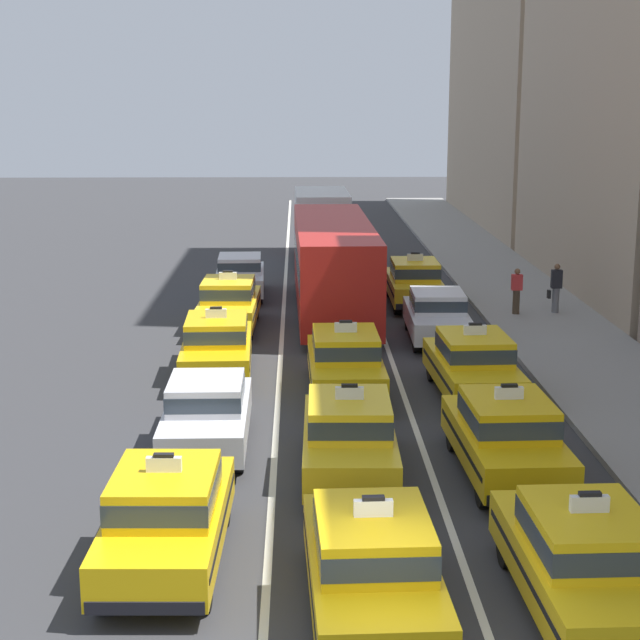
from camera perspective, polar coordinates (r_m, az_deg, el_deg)
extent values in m
cube|color=silver|center=(33.13, -2.12, -0.50)|extent=(0.14, 80.00, 0.01)
cube|color=silver|center=(33.23, 3.40, -0.47)|extent=(0.14, 80.00, 0.01)
cube|color=gray|center=(29.45, 15.14, -2.48)|extent=(4.00, 90.00, 0.15)
cube|color=tan|center=(60.82, 11.73, 14.50)|extent=(6.00, 21.77, 19.49)
cylinder|color=black|center=(18.68, -10.08, -10.32)|extent=(0.25, 0.65, 0.64)
cylinder|color=black|center=(18.48, -5.49, -10.44)|extent=(0.25, 0.65, 0.64)
cylinder|color=black|center=(15.96, -12.03, -14.58)|extent=(0.25, 0.65, 0.64)
cylinder|color=black|center=(15.73, -6.58, -14.81)|extent=(0.25, 0.65, 0.64)
cube|color=yellow|center=(17.04, -8.53, -11.31)|extent=(1.90, 4.54, 0.70)
cube|color=black|center=(17.02, -8.54, -11.16)|extent=(1.92, 4.18, 0.10)
cube|color=yellow|center=(16.64, -8.69, -9.41)|extent=(1.65, 2.14, 0.64)
cube|color=#2D3842|center=(16.64, -8.69, -9.41)|extent=(1.67, 2.16, 0.35)
cube|color=white|center=(16.48, -8.74, -7.99)|extent=(0.56, 0.13, 0.24)
cube|color=black|center=(16.43, -8.76, -7.50)|extent=(0.32, 0.12, 0.06)
cube|color=black|center=(19.15, -7.53, -9.32)|extent=(1.71, 0.18, 0.20)
cube|color=black|center=(15.19, -9.77, -15.55)|extent=(1.71, 0.18, 0.20)
cylinder|color=black|center=(23.65, -7.80, -5.25)|extent=(0.25, 0.64, 0.64)
cylinder|color=black|center=(23.54, -4.29, -5.26)|extent=(0.25, 0.64, 0.64)
cylinder|color=black|center=(20.99, -8.60, -7.64)|extent=(0.25, 0.64, 0.64)
cylinder|color=black|center=(20.86, -4.63, -7.66)|extent=(0.25, 0.64, 0.64)
cube|color=silver|center=(22.14, -6.34, -5.58)|extent=(1.79, 4.31, 0.66)
cube|color=silver|center=(21.85, -6.40, -4.09)|extent=(1.58, 1.91, 0.60)
cube|color=#2D3842|center=(21.85, -6.40, -4.09)|extent=(1.60, 1.93, 0.33)
cylinder|color=black|center=(29.25, -7.07, -1.74)|extent=(0.26, 0.65, 0.64)
cylinder|color=black|center=(29.18, -4.18, -1.71)|extent=(0.26, 0.65, 0.64)
cylinder|color=black|center=(26.30, -7.52, -3.40)|extent=(0.26, 0.65, 0.64)
cylinder|color=black|center=(26.23, -4.30, -3.37)|extent=(0.26, 0.65, 0.64)
cube|color=yellow|center=(27.64, -5.78, -1.81)|extent=(1.94, 4.55, 0.70)
cube|color=black|center=(27.62, -5.78, -1.71)|extent=(1.95, 4.20, 0.10)
cube|color=yellow|center=(27.33, -5.82, -0.53)|extent=(1.67, 2.15, 0.64)
cube|color=#2D3842|center=(27.33, -5.82, -0.53)|extent=(1.69, 2.17, 0.35)
cube|color=white|center=(27.23, -5.84, 0.37)|extent=(0.56, 0.14, 0.24)
cube|color=black|center=(27.20, -5.85, 0.68)|extent=(0.32, 0.12, 0.06)
cube|color=black|center=(29.84, -5.58, -1.21)|extent=(1.71, 0.19, 0.20)
cube|color=black|center=(25.57, -5.99, -3.59)|extent=(1.71, 0.19, 0.20)
cylinder|color=black|center=(34.74, -6.10, 0.59)|extent=(0.25, 0.65, 0.64)
cylinder|color=black|center=(34.61, -3.67, 0.59)|extent=(0.25, 0.65, 0.64)
cylinder|color=black|center=(31.77, -6.67, -0.57)|extent=(0.25, 0.65, 0.64)
cylinder|color=black|center=(31.63, -4.02, -0.57)|extent=(0.25, 0.65, 0.64)
cube|color=yellow|center=(33.10, -5.12, 0.63)|extent=(1.90, 4.54, 0.70)
cube|color=black|center=(33.09, -5.12, 0.71)|extent=(1.91, 4.18, 0.10)
cube|color=yellow|center=(32.82, -5.17, 1.72)|extent=(1.65, 2.13, 0.64)
cube|color=#2D3842|center=(32.82, -5.17, 1.72)|extent=(1.67, 2.16, 0.35)
cube|color=white|center=(32.74, -5.18, 2.47)|extent=(0.56, 0.13, 0.24)
cube|color=black|center=(32.72, -5.19, 2.73)|extent=(0.32, 0.12, 0.06)
cube|color=black|center=(35.31, -4.80, 0.98)|extent=(1.71, 0.18, 0.20)
cube|color=black|center=(31.01, -5.47, -0.68)|extent=(1.71, 0.18, 0.20)
cylinder|color=black|center=(39.83, -5.48, 2.16)|extent=(0.26, 0.65, 0.64)
cylinder|color=black|center=(39.79, -3.40, 2.19)|extent=(0.26, 0.65, 0.64)
cylinder|color=black|center=(37.04, -5.66, 1.36)|extent=(0.26, 0.65, 0.64)
cylinder|color=black|center=(37.00, -3.43, 1.39)|extent=(0.26, 0.65, 0.64)
cube|color=silver|center=(38.35, -4.50, 2.27)|extent=(1.89, 4.35, 0.66)
cube|color=silver|center=(38.14, -4.52, 3.18)|extent=(1.62, 1.95, 0.60)
cube|color=#2D3842|center=(38.14, -4.52, 3.18)|extent=(1.64, 1.97, 0.33)
cylinder|color=black|center=(16.78, -0.26, -12.87)|extent=(0.26, 0.65, 0.64)
cylinder|color=black|center=(16.91, 4.87, -12.70)|extent=(0.26, 0.65, 0.64)
cube|color=yellow|center=(15.31, 2.89, -14.07)|extent=(1.95, 4.56, 0.70)
cube|color=black|center=(15.29, 2.89, -13.90)|extent=(1.96, 4.20, 0.10)
cube|color=yellow|center=(14.89, 2.98, -12.03)|extent=(1.67, 2.15, 0.64)
cube|color=#2D3842|center=(14.89, 2.98, -12.03)|extent=(1.69, 2.17, 0.35)
cube|color=white|center=(14.71, 3.00, -10.47)|extent=(0.56, 0.14, 0.24)
cube|color=black|center=(14.65, 3.01, -9.93)|extent=(0.32, 0.12, 0.06)
cube|color=black|center=(17.40, 2.10, -11.54)|extent=(1.71, 0.20, 0.20)
cylinder|color=black|center=(22.05, -0.42, -6.48)|extent=(0.25, 0.65, 0.64)
cylinder|color=black|center=(22.08, 3.44, -6.47)|extent=(0.25, 0.65, 0.64)
cylinder|color=black|center=(19.18, -0.49, -9.48)|extent=(0.25, 0.65, 0.64)
cylinder|color=black|center=(19.23, 3.98, -9.46)|extent=(0.25, 0.65, 0.64)
cube|color=yellow|center=(20.49, 1.63, -6.96)|extent=(1.90, 4.54, 0.70)
cube|color=black|center=(20.48, 1.63, -6.83)|extent=(1.91, 4.18, 0.10)
cube|color=yellow|center=(20.14, 1.65, -5.31)|extent=(1.65, 2.14, 0.64)
cube|color=#2D3842|center=(20.14, 1.65, -5.31)|extent=(1.67, 2.16, 0.35)
cube|color=white|center=(20.00, 1.66, -4.11)|extent=(0.56, 0.13, 0.24)
cube|color=black|center=(19.96, 1.66, -3.70)|extent=(0.32, 0.12, 0.06)
cube|color=black|center=(22.66, 1.47, -5.67)|extent=(1.71, 0.18, 0.20)
cube|color=black|center=(18.52, 1.81, -9.99)|extent=(1.71, 0.18, 0.20)
cylinder|color=black|center=(27.45, -0.32, -2.60)|extent=(0.25, 0.64, 0.64)
cylinder|color=black|center=(27.54, 2.75, -2.57)|extent=(0.25, 0.64, 0.64)
cylinder|color=black|center=(24.52, -0.09, -4.48)|extent=(0.25, 0.64, 0.64)
cylinder|color=black|center=(24.61, 3.35, -4.44)|extent=(0.25, 0.64, 0.64)
cube|color=yellow|center=(25.92, 1.42, -2.73)|extent=(1.87, 4.53, 0.70)
cube|color=black|center=(25.91, 1.42, -2.62)|extent=(1.89, 4.17, 0.10)
cube|color=yellow|center=(25.60, 1.45, -1.37)|extent=(1.63, 2.12, 0.64)
cube|color=#2D3842|center=(25.60, 1.45, -1.37)|extent=(1.65, 2.15, 0.35)
cube|color=white|center=(25.50, 1.45, -0.41)|extent=(0.56, 0.13, 0.24)
cube|color=black|center=(25.47, 1.45, -0.08)|extent=(0.32, 0.12, 0.06)
cube|color=black|center=(28.11, 1.13, -2.02)|extent=(1.71, 0.17, 0.20)
cube|color=black|center=(23.87, 1.74, -4.71)|extent=(1.71, 0.17, 0.20)
cylinder|color=black|center=(38.47, -1.00, 1.84)|extent=(0.25, 0.64, 0.64)
cylinder|color=black|center=(38.56, 1.97, 1.86)|extent=(0.25, 0.64, 0.64)
cylinder|color=black|center=(31.89, -0.73, -0.43)|extent=(0.25, 0.64, 0.64)
cylinder|color=black|center=(32.01, 2.85, -0.40)|extent=(0.25, 0.64, 0.64)
cube|color=#B21E19|center=(34.94, 0.75, 3.15)|extent=(2.70, 11.24, 2.90)
cube|color=#2D3842|center=(34.90, 0.75, 3.56)|extent=(2.71, 10.79, 0.84)
cube|color=black|center=(40.26, 0.34, 6.15)|extent=(2.13, 0.12, 0.36)
cylinder|color=black|center=(47.57, -1.16, 3.94)|extent=(0.25, 0.64, 0.64)
cylinder|color=black|center=(47.64, 1.13, 3.95)|extent=(0.25, 0.64, 0.64)
cylinder|color=black|center=(43.72, -1.06, 3.16)|extent=(0.25, 0.64, 0.64)
cylinder|color=black|center=(43.80, 1.42, 3.18)|extent=(0.25, 0.64, 0.64)
cube|color=maroon|center=(48.42, -0.06, 5.35)|extent=(2.14, 2.23, 2.10)
cube|color=#2D3842|center=(49.45, -0.11, 5.85)|extent=(1.93, 0.09, 0.76)
cube|color=silver|center=(45.12, 0.10, 5.51)|extent=(2.39, 5.24, 2.70)
cylinder|color=black|center=(17.20, 10.47, -12.43)|extent=(0.26, 0.65, 0.64)
cylinder|color=black|center=(17.58, 15.27, -12.11)|extent=(0.26, 0.65, 0.64)
cube|color=yellow|center=(15.90, 14.46, -13.41)|extent=(1.92, 4.55, 0.70)
cube|color=black|center=(15.88, 14.47, -13.25)|extent=(1.93, 4.19, 0.10)
cube|color=yellow|center=(15.50, 14.76, -11.42)|extent=(1.65, 2.14, 0.64)
cube|color=#2D3842|center=(15.50, 14.76, -11.42)|extent=(1.68, 2.16, 0.35)
cube|color=white|center=(15.32, 14.86, -9.92)|extent=(0.56, 0.13, 0.24)
cube|color=black|center=(15.27, 14.89, -9.40)|extent=(0.32, 0.12, 0.06)
cube|color=black|center=(17.93, 12.33, -11.09)|extent=(1.71, 0.19, 0.20)
cylinder|color=black|center=(22.20, 7.51, -6.46)|extent=(0.26, 0.65, 0.64)
cylinder|color=black|center=(22.51, 11.23, -6.32)|extent=(0.26, 0.65, 0.64)
cylinder|color=black|center=(19.39, 9.18, -9.40)|extent=(0.26, 0.65, 0.64)
cylinder|color=black|center=(19.75, 13.43, -9.18)|extent=(0.26, 0.65, 0.64)
cube|color=yellow|center=(20.82, 10.33, -6.85)|extent=(1.95, 4.56, 0.70)
cube|color=black|center=(20.81, 10.33, -6.72)|extent=(1.96, 4.20, 0.10)
cube|color=yellow|center=(20.47, 10.50, -5.22)|extent=(1.67, 2.15, 0.64)
cube|color=#2D3842|center=(20.47, 10.50, -5.22)|extent=(1.69, 2.17, 0.35)
cube|color=white|center=(20.34, 10.55, -4.04)|extent=(0.56, 0.14, 0.24)
cube|color=black|center=(20.30, 10.56, -3.63)|extent=(0.32, 0.12, 0.06)
cube|color=black|center=(22.94, 9.03, -5.61)|extent=(1.71, 0.20, 0.20)
cube|color=black|center=(18.91, 11.85, -9.77)|extent=(1.71, 0.20, 0.20)
cylinder|color=black|center=(27.32, 6.33, -2.75)|extent=(0.27, 0.65, 0.64)
cylinder|color=black|center=(27.61, 9.36, -2.68)|extent=(0.27, 0.65, 0.64)
cylinder|color=black|center=(24.44, 7.55, -4.66)|extent=(0.27, 0.65, 0.64)
cylinder|color=black|center=(24.76, 10.92, -4.55)|extent=(0.27, 0.65, 0.64)
cube|color=yellow|center=(25.92, 8.54, -2.87)|extent=(1.98, 4.57, 0.70)
cube|color=black|center=(25.91, 8.54, -2.76)|extent=(1.99, 4.21, 0.10)
cube|color=yellow|center=(25.61, 8.65, -1.51)|extent=(1.68, 2.16, 0.64)
cube|color=#2D3842|center=(25.61, 8.65, -1.51)|extent=(1.70, 2.18, 0.35)
cube|color=white|center=(25.51, 8.69, -0.55)|extent=(0.56, 0.14, 0.24)
cube|color=black|center=(25.47, 8.70, -0.22)|extent=(0.32, 0.12, 0.06)
cube|color=black|center=(28.07, 7.59, -2.15)|extent=(1.71, 0.21, 0.20)
cube|color=black|center=(23.93, 9.61, -4.85)|extent=(1.71, 0.21, 0.20)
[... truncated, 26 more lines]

